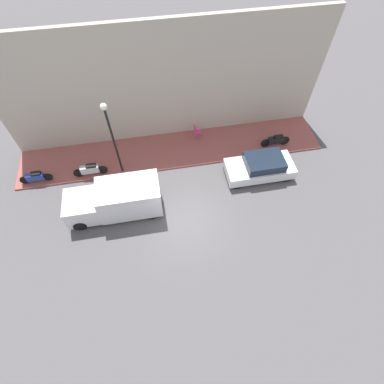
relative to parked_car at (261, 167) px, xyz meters
The scene contains 10 objects.
ground_plane 5.34m from the parked_car, 115.24° to the left, with size 60.00×60.00×0.00m, color #514F51.
sidewalk 5.57m from the parked_car, 60.13° to the left, with size 2.99×18.60×0.10m.
building_facade 7.17m from the parked_car, 47.47° to the left, with size 0.30×18.60×7.26m.
parked_car is the anchor object (origin of this frame).
delivery_van 8.37m from the parked_car, 97.63° to the left, with size 1.83×4.90×2.00m.
motorcycle_blue 12.92m from the parked_car, 82.69° to the left, with size 0.30×1.80×0.76m.
scooter_silver 9.88m from the parked_car, 80.60° to the left, with size 0.30×1.94×0.83m.
motorcycle_black 2.57m from the parked_car, 39.63° to the right, with size 0.30×1.85×0.79m.
streetlamp 8.56m from the parked_car, 78.77° to the left, with size 0.35×0.35×4.89m.
cafe_chair 4.71m from the parked_car, 41.43° to the left, with size 0.40×0.40×0.98m.
Camera 1 is at (-8.02, 1.09, 13.95)m, focal length 28.00 mm.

